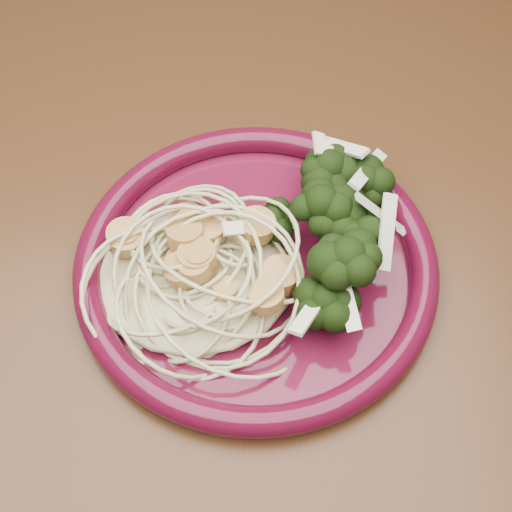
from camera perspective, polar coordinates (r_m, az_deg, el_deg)
name	(u,v)px	position (r m, az deg, el deg)	size (l,w,h in m)	color
dining_table	(193,289)	(0.65, -5.09, -2.65)	(1.20, 0.80, 0.75)	#472814
dinner_plate	(256,264)	(0.53, 0.00, -0.61)	(0.34, 0.34, 0.02)	#500D23
spaghetti_pile	(194,271)	(0.52, -5.01, -1.22)	(0.15, 0.13, 0.03)	beige
scallop_cluster	(190,240)	(0.48, -5.33, 1.29)	(0.13, 0.13, 0.04)	tan
broccoli_pile	(331,225)	(0.53, 6.00, 2.49)	(0.10, 0.16, 0.06)	black
onion_garnish	(335,195)	(0.50, 6.34, 4.84)	(0.07, 0.10, 0.05)	silver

